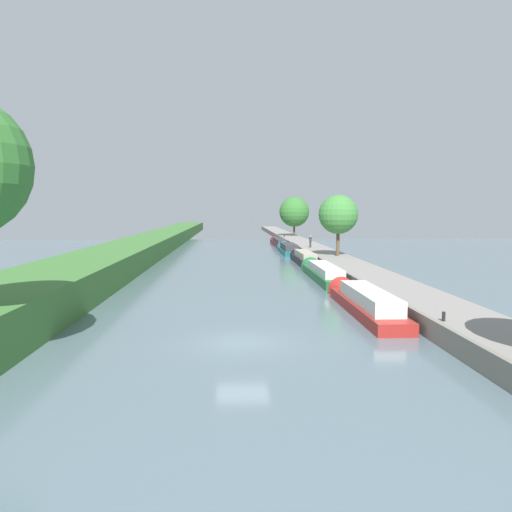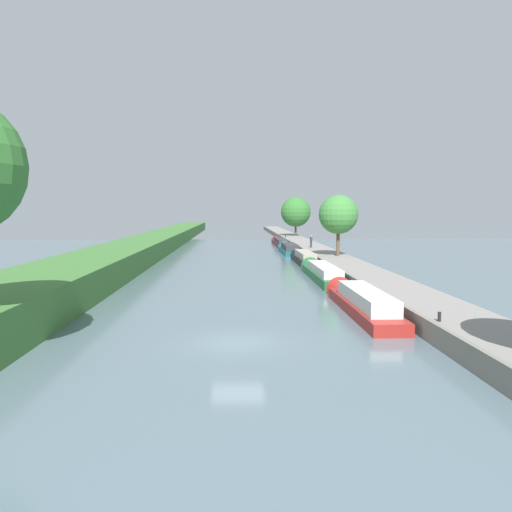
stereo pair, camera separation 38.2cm
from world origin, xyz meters
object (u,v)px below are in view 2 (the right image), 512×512
object	(u,v)px
mooring_bollard_near	(439,317)
mooring_bollard_far	(286,236)
narrowboat_red	(361,301)
person_walking	(311,241)
narrowboat_maroon	(280,242)
narrowboat_green	(321,272)
narrowboat_teal	(289,249)
narrowboat_black	(304,258)

from	to	relation	value
mooring_bollard_near	mooring_bollard_far	size ratio (longest dim) A/B	1.00
narrowboat_red	person_walking	bearing A→B (deg)	85.71
narrowboat_red	narrowboat_maroon	size ratio (longest dim) A/B	0.76
narrowboat_green	person_walking	distance (m)	23.86
narrowboat_teal	mooring_bollard_near	size ratio (longest dim) A/B	26.38
mooring_bollard_far	narrowboat_green	bearing A→B (deg)	-92.11
narrowboat_green	person_walking	bearing A→B (deg)	83.40
narrowboat_black	narrowboat_teal	bearing A→B (deg)	91.05
narrowboat_red	person_walking	world-z (taller)	person_walking
narrowboat_green	narrowboat_teal	xyz separation A→B (m)	(-0.08, 26.29, -0.01)
narrowboat_maroon	narrowboat_black	bearing A→B (deg)	-89.72
mooring_bollard_far	narrowboat_red	bearing A→B (deg)	-91.73
narrowboat_green	narrowboat_black	size ratio (longest dim) A/B	1.12
narrowboat_green	narrowboat_maroon	world-z (taller)	narrowboat_green
mooring_bollard_near	narrowboat_red	bearing A→B (deg)	105.04
narrowboat_teal	person_walking	world-z (taller)	person_walking
mooring_bollard_near	mooring_bollard_far	bearing A→B (deg)	90.00
narrowboat_red	narrowboat_black	size ratio (longest dim) A/B	1.03
narrowboat_red	narrowboat_maroon	bearing A→B (deg)	89.85
narrowboat_maroon	narrowboat_teal	bearing A→B (deg)	-90.44
narrowboat_teal	person_walking	bearing A→B (deg)	-42.90
narrowboat_green	narrowboat_teal	world-z (taller)	narrowboat_teal
narrowboat_green	person_walking	world-z (taller)	person_walking
narrowboat_red	mooring_bollard_far	xyz separation A→B (m)	(1.90, 62.86, 0.59)
narrowboat_black	narrowboat_red	bearing A→B (deg)	-90.60
mooring_bollard_far	narrowboat_black	bearing A→B (deg)	-92.58
narrowboat_green	mooring_bollard_near	xyz separation A→B (m)	(1.79, -21.35, 0.64)
mooring_bollard_far	narrowboat_maroon	bearing A→B (deg)	-103.08
narrowboat_teal	person_walking	xyz separation A→B (m)	(2.82, -2.62, 1.30)
narrowboat_green	narrowboat_maroon	xyz separation A→B (m)	(0.03, 41.03, -0.04)
narrowboat_green	mooring_bollard_far	size ratio (longest dim) A/B	30.27
narrowboat_green	narrowboat_black	distance (m)	12.64
person_walking	mooring_bollard_far	bearing A→B (deg)	92.18
narrowboat_maroon	mooring_bollard_near	bearing A→B (deg)	-88.39
narrowboat_teal	narrowboat_green	bearing A→B (deg)	-89.83
narrowboat_maroon	mooring_bollard_far	bearing A→B (deg)	76.92
narrowboat_green	person_walking	xyz separation A→B (m)	(2.74, 23.67, 1.28)
person_walking	mooring_bollard_far	distance (m)	24.95
narrowboat_red	mooring_bollard_near	world-z (taller)	narrowboat_red
narrowboat_maroon	mooring_bollard_near	world-z (taller)	mooring_bollard_near
narrowboat_teal	mooring_bollard_far	world-z (taller)	mooring_bollard_far
person_walking	narrowboat_black	bearing A→B (deg)	-103.11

